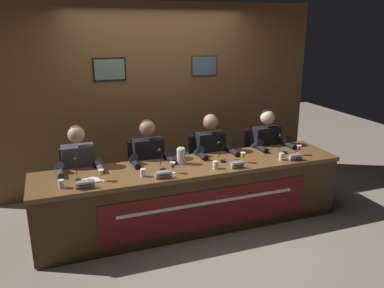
# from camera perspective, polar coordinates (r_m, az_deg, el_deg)

# --- Properties ---
(ground_plane) EXTENTS (12.00, 12.00, 0.00)m
(ground_plane) POSITION_cam_1_polar(r_m,az_deg,el_deg) (4.78, 0.00, -11.54)
(ground_plane) COLOR gray
(wall_back_panelled) EXTENTS (4.76, 0.14, 2.60)m
(wall_back_panelled) POSITION_cam_1_polar(r_m,az_deg,el_deg) (5.61, -4.96, 6.87)
(wall_back_panelled) COLOR brown
(wall_back_panelled) RESTS_ON ground_plane
(conference_table) EXTENTS (3.56, 0.75, 0.75)m
(conference_table) POSITION_cam_1_polar(r_m,az_deg,el_deg) (4.46, 0.53, -6.39)
(conference_table) COLOR brown
(conference_table) RESTS_ON ground_plane
(chair_far_left) EXTENTS (0.44, 0.45, 0.89)m
(chair_far_left) POSITION_cam_1_polar(r_m,az_deg,el_deg) (4.87, -16.06, -6.05)
(chair_far_left) COLOR black
(chair_far_left) RESTS_ON ground_plane
(panelist_far_left) EXTENTS (0.51, 0.48, 1.22)m
(panelist_far_left) POSITION_cam_1_polar(r_m,az_deg,el_deg) (4.59, -16.13, -3.80)
(panelist_far_left) COLOR black
(panelist_far_left) RESTS_ON ground_plane
(nameplate_far_left) EXTENTS (0.19, 0.06, 0.08)m
(nameplate_far_left) POSITION_cam_1_polar(r_m,az_deg,el_deg) (3.97, -15.43, -5.74)
(nameplate_far_left) COLOR white
(nameplate_far_left) RESTS_ON conference_table
(juice_glass_far_left) EXTENTS (0.06, 0.06, 0.12)m
(juice_glass_far_left) POSITION_cam_1_polar(r_m,az_deg,el_deg) (4.10, -13.20, -4.18)
(juice_glass_far_left) COLOR white
(juice_glass_far_left) RESTS_ON conference_table
(water_cup_far_left) EXTENTS (0.06, 0.06, 0.08)m
(water_cup_far_left) POSITION_cam_1_polar(r_m,az_deg,el_deg) (4.05, -18.61, -5.64)
(water_cup_far_left) COLOR silver
(water_cup_far_left) RESTS_ON conference_table
(microphone_far_left) EXTENTS (0.06, 0.17, 0.22)m
(microphone_far_left) POSITION_cam_1_polar(r_m,az_deg,el_deg) (4.19, -16.49, -4.12)
(microphone_far_left) COLOR black
(microphone_far_left) RESTS_ON conference_table
(chair_center_left) EXTENTS (0.44, 0.45, 0.89)m
(chair_center_left) POSITION_cam_1_polar(r_m,az_deg,el_deg) (4.98, -6.67, -4.97)
(chair_center_left) COLOR black
(chair_center_left) RESTS_ON ground_plane
(panelist_center_left) EXTENTS (0.51, 0.48, 1.22)m
(panelist_center_left) POSITION_cam_1_polar(r_m,az_deg,el_deg) (4.70, -6.20, -2.70)
(panelist_center_left) COLOR black
(panelist_center_left) RESTS_ON ground_plane
(nameplate_center_left) EXTENTS (0.18, 0.06, 0.08)m
(nameplate_center_left) POSITION_cam_1_polar(r_m,az_deg,el_deg) (4.09, -4.20, -4.50)
(nameplate_center_left) COLOR white
(nameplate_center_left) RESTS_ON conference_table
(juice_glass_center_left) EXTENTS (0.06, 0.06, 0.12)m
(juice_glass_center_left) POSITION_cam_1_polar(r_m,az_deg,el_deg) (4.20, -2.86, -3.18)
(juice_glass_center_left) COLOR white
(juice_glass_center_left) RESTS_ON conference_table
(water_cup_center_left) EXTENTS (0.06, 0.06, 0.08)m
(water_cup_center_left) POSITION_cam_1_polar(r_m,az_deg,el_deg) (4.15, -7.18, -4.26)
(water_cup_center_left) COLOR silver
(water_cup_center_left) RESTS_ON conference_table
(microphone_center_left) EXTENTS (0.06, 0.17, 0.22)m
(microphone_center_left) POSITION_cam_1_polar(r_m,az_deg,el_deg) (4.33, -4.44, -2.77)
(microphone_center_left) COLOR black
(microphone_center_left) RESTS_ON conference_table
(chair_center_right) EXTENTS (0.44, 0.45, 0.89)m
(chair_center_right) POSITION_cam_1_polar(r_m,az_deg,el_deg) (5.21, 2.08, -3.83)
(chair_center_right) COLOR black
(chair_center_right) RESTS_ON ground_plane
(panelist_center_right) EXTENTS (0.51, 0.48, 1.22)m
(panelist_center_right) POSITION_cam_1_polar(r_m,az_deg,el_deg) (4.94, 2.99, -1.61)
(panelist_center_right) COLOR black
(panelist_center_right) RESTS_ON ground_plane
(nameplate_center_right) EXTENTS (0.16, 0.06, 0.08)m
(nameplate_center_right) POSITION_cam_1_polar(r_m,az_deg,el_deg) (4.39, 6.71, -3.02)
(nameplate_center_right) COLOR white
(nameplate_center_right) RESTS_ON conference_table
(juice_glass_center_right) EXTENTS (0.06, 0.06, 0.12)m
(juice_glass_center_right) POSITION_cam_1_polar(r_m,az_deg,el_deg) (4.55, 7.47, -1.70)
(juice_glass_center_right) COLOR white
(juice_glass_center_right) RESTS_ON conference_table
(water_cup_center_right) EXTENTS (0.06, 0.06, 0.08)m
(water_cup_center_right) POSITION_cam_1_polar(r_m,az_deg,el_deg) (4.35, 3.46, -3.14)
(water_cup_center_right) COLOR silver
(water_cup_center_right) RESTS_ON conference_table
(microphone_center_right) EXTENTS (0.06, 0.17, 0.22)m
(microphone_center_right) POSITION_cam_1_polar(r_m,az_deg,el_deg) (4.58, 4.37, -1.61)
(microphone_center_right) COLOR black
(microphone_center_right) RESTS_ON conference_table
(chair_far_right) EXTENTS (0.44, 0.45, 0.89)m
(chair_far_right) POSITION_cam_1_polar(r_m,az_deg,el_deg) (5.55, 9.90, -2.74)
(chair_far_right) COLOR black
(chair_far_right) RESTS_ON ground_plane
(panelist_far_right) EXTENTS (0.51, 0.48, 1.22)m
(panelist_far_right) POSITION_cam_1_polar(r_m,az_deg,el_deg) (5.30, 11.11, -0.60)
(panelist_far_right) COLOR black
(panelist_far_right) RESTS_ON ground_plane
(nameplate_far_right) EXTENTS (0.17, 0.06, 0.08)m
(nameplate_far_right) POSITION_cam_1_polar(r_m,az_deg,el_deg) (4.77, 14.96, -1.86)
(nameplate_far_right) COLOR white
(nameplate_far_right) RESTS_ON conference_table
(juice_glass_far_right) EXTENTS (0.06, 0.06, 0.12)m
(juice_glass_far_right) POSITION_cam_1_polar(r_m,az_deg,el_deg) (4.95, 15.42, -0.62)
(juice_glass_far_right) COLOR white
(juice_glass_far_right) RESTS_ON conference_table
(water_cup_far_right) EXTENTS (0.06, 0.06, 0.08)m
(water_cup_far_right) POSITION_cam_1_polar(r_m,az_deg,el_deg) (4.74, 13.00, -1.85)
(water_cup_far_right) COLOR silver
(water_cup_far_right) RESTS_ON conference_table
(microphone_far_right) EXTENTS (0.06, 0.17, 0.22)m
(microphone_far_right) POSITION_cam_1_polar(r_m,az_deg,el_deg) (5.01, 13.22, -0.41)
(microphone_far_right) COLOR black
(microphone_far_right) RESTS_ON conference_table
(water_pitcher_central) EXTENTS (0.15, 0.10, 0.21)m
(water_pitcher_central) POSITION_cam_1_polar(r_m,az_deg,el_deg) (4.47, -1.59, -1.77)
(water_pitcher_central) COLOR silver
(water_pitcher_central) RESTS_ON conference_table
(document_stack_far_left) EXTENTS (0.23, 0.19, 0.01)m
(document_stack_far_left) POSITION_cam_1_polar(r_m,az_deg,el_deg) (4.14, -14.85, -5.25)
(document_stack_far_left) COLOR white
(document_stack_far_left) RESTS_ON conference_table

